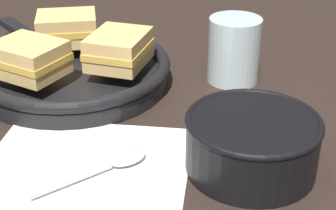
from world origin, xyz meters
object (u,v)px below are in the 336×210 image
object	(u,v)px
sandwich_near_right	(67,28)
sandwich_far_left	(29,58)
spoon	(113,164)
sandwich_near_left	(119,49)
drinking_glass	(234,50)
soup_bowl	(252,140)
skillet	(74,71)

from	to	relation	value
sandwich_near_right	sandwich_far_left	bearing A→B (deg)	-104.80
spoon	sandwich_near_right	size ratio (longest dim) A/B	1.22
sandwich_near_left	drinking_glass	distance (m)	0.17
sandwich_far_left	soup_bowl	bearing A→B (deg)	-30.79
sandwich_near_left	sandwich_far_left	xyz separation A→B (m)	(-0.12, -0.03, 0.00)
sandwich_near_left	sandwich_near_right	size ratio (longest dim) A/B	1.08
skillet	drinking_glass	bearing A→B (deg)	3.53
soup_bowl	spoon	xyz separation A→B (m)	(-0.16, -0.00, -0.03)
skillet	sandwich_near_left	size ratio (longest dim) A/B	3.21
skillet	drinking_glass	size ratio (longest dim) A/B	3.67
sandwich_far_left	spoon	bearing A→B (deg)	-53.33
spoon	skillet	world-z (taller)	skillet
sandwich_near_left	drinking_glass	size ratio (longest dim) A/B	1.14
skillet	drinking_glass	distance (m)	0.24
sandwich_near_right	drinking_glass	world-z (taller)	drinking_glass
soup_bowl	drinking_glass	bearing A→B (deg)	88.15
spoon	drinking_glass	world-z (taller)	drinking_glass
soup_bowl	sandwich_far_left	distance (m)	0.33
soup_bowl	sandwich_near_right	bearing A→B (deg)	130.92
spoon	sandwich_near_left	distance (m)	0.21
skillet	sandwich_near_left	world-z (taller)	sandwich_near_left
sandwich_near_right	sandwich_far_left	xyz separation A→B (m)	(-0.03, -0.12, 0.00)
spoon	sandwich_near_left	size ratio (longest dim) A/B	1.13
spoon	soup_bowl	bearing A→B (deg)	-34.91
soup_bowl	sandwich_near_left	distance (m)	0.26
soup_bowl	sandwich_far_left	size ratio (longest dim) A/B	1.26
spoon	sandwich_near_right	xyz separation A→B (m)	(-0.09, 0.29, 0.06)
spoon	sandwich_near_right	distance (m)	0.31
sandwich_near_left	sandwich_near_right	xyz separation A→B (m)	(-0.09, 0.09, 0.00)
soup_bowl	sandwich_near_left	size ratio (longest dim) A/B	1.34
sandwich_far_left	skillet	bearing A→B (deg)	46.88
soup_bowl	skillet	size ratio (longest dim) A/B	0.42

